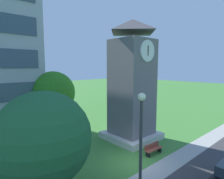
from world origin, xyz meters
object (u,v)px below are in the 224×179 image
at_px(park_bench, 153,149).
at_px(street_lamp, 141,144).
at_px(tree_by_building, 44,138).
at_px(tree_streetside, 53,93).
at_px(clock_tower, 132,87).

distance_m(park_bench, street_lamp, 7.91).
distance_m(street_lamp, tree_by_building, 4.71).
bearing_deg(tree_streetside, park_bench, -72.38).
relative_size(park_bench, tree_by_building, 0.30).
height_order(street_lamp, tree_streetside, tree_streetside).
bearing_deg(clock_tower, tree_streetside, 123.14).
bearing_deg(tree_by_building, park_bench, 0.09).
height_order(park_bench, tree_by_building, tree_by_building).
xyz_separation_m(park_bench, tree_streetside, (-3.48, 10.96, 3.90)).
xyz_separation_m(park_bench, tree_by_building, (-9.10, -0.01, 3.27)).
bearing_deg(clock_tower, tree_by_building, -160.77).
xyz_separation_m(park_bench, street_lamp, (-6.17, -3.69, 3.30)).
bearing_deg(tree_streetside, clock_tower, -56.86).
bearing_deg(tree_by_building, street_lamp, -51.38).
bearing_deg(street_lamp, tree_by_building, 128.62).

